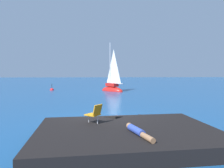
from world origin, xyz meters
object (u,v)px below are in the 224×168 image
object	(u,v)px
sailboat_near	(112,88)
marker_buoy	(52,90)
person_sunbather	(138,131)
beach_chair	(95,113)

from	to	relation	value
sailboat_near	marker_buoy	size ratio (longest dim) A/B	6.22
sailboat_near	marker_buoy	xyz separation A→B (m)	(-8.30, 1.86, -0.37)
person_sunbather	beach_chair	xyz separation A→B (m)	(-1.50, 1.61, 0.33)
person_sunbather	marker_buoy	distance (m)	24.05
person_sunbather	marker_buoy	world-z (taller)	marker_buoy
sailboat_near	beach_chair	size ratio (longest dim) A/B	8.81
sailboat_near	beach_chair	world-z (taller)	sailboat_near
person_sunbather	beach_chair	bearing A→B (deg)	-154.90
sailboat_near	person_sunbather	size ratio (longest dim) A/B	4.12
marker_buoy	person_sunbather	bearing A→B (deg)	-70.33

